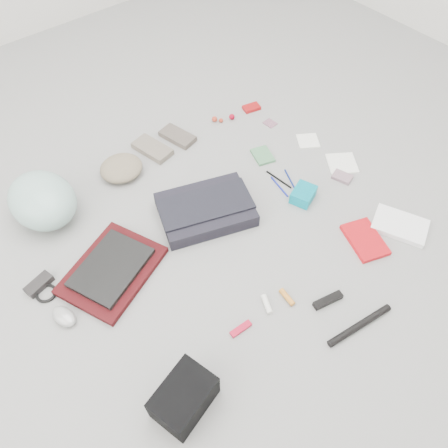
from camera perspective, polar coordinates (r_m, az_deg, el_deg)
ground_plane at (r=1.85m, az=-0.00°, el=-0.94°), size 4.00×4.00×0.00m
messenger_bag at (r=1.89m, az=-2.41°, el=1.89°), size 0.46×0.39×0.06m
bag_flap at (r=1.86m, az=-2.44°, el=2.63°), size 0.43×0.30×0.01m
laptop_sleeve at (r=1.79m, az=-14.39°, el=-5.90°), size 0.46×0.41×0.03m
laptop at (r=1.77m, az=-14.54°, el=-5.51°), size 0.36×0.31×0.02m
bike_helmet at (r=1.99m, az=-22.64°, el=2.89°), size 0.29×0.35×0.20m
beanie at (r=2.10m, az=-13.27°, el=7.13°), size 0.22×0.21×0.07m
mitten_left at (r=2.20m, az=-9.34°, el=9.68°), size 0.14×0.21×0.03m
mitten_right at (r=2.25m, az=-6.09°, el=11.32°), size 0.13×0.20×0.03m
power_brick at (r=1.84m, az=-23.01°, el=-7.25°), size 0.12×0.07×0.03m
cable_coil at (r=1.82m, az=-22.20°, el=-8.38°), size 0.11×0.11×0.01m
mouse at (r=1.73m, az=-20.16°, el=-11.26°), size 0.08×0.12×0.04m
camera_bag at (r=1.49m, az=-5.24°, el=-21.67°), size 0.23×0.19×0.13m
multitool at (r=1.63m, az=2.21°, el=-13.51°), size 0.09×0.03×0.01m
toiletry_tube_white at (r=1.67m, az=5.60°, el=-10.37°), size 0.05×0.08×0.02m
toiletry_tube_orange at (r=1.69m, az=8.23°, el=-9.42°), size 0.03×0.08×0.02m
u_lock at (r=1.71m, az=13.41°, el=-9.67°), size 0.12×0.06×0.02m
bike_pump at (r=1.70m, az=17.30°, el=-12.51°), size 0.28×0.07×0.03m
book_red at (r=1.91m, az=17.94°, el=-1.98°), size 0.19×0.23×0.02m
book_white at (r=2.00m, az=22.00°, el=-0.16°), size 0.23×0.26×0.02m
notepad at (r=2.16m, az=5.06°, el=8.90°), size 0.12×0.14×0.01m
pen_blue at (r=2.03m, az=7.25°, el=4.87°), size 0.03×0.14×0.01m
pen_black at (r=2.06m, az=7.17°, el=5.80°), size 0.02×0.15×0.01m
pen_navy at (r=2.06m, az=8.61°, el=5.77°), size 0.06×0.12×0.01m
accordion_wallet at (r=1.98m, az=10.32°, el=3.81°), size 0.14×0.12×0.06m
card_deck at (r=2.12m, az=15.18°, el=5.95°), size 0.08×0.10×0.02m
napkin_top at (r=2.27m, az=10.92°, el=10.62°), size 0.14×0.14×0.01m
napkin_bottom at (r=2.19m, az=15.14°, el=7.66°), size 0.19×0.19×0.01m
lollipop_a at (r=2.34m, az=-1.25°, el=13.54°), size 0.04×0.04×0.03m
lollipop_b at (r=2.34m, az=-0.39°, el=13.38°), size 0.03×0.03×0.02m
lollipop_c at (r=2.36m, az=1.03°, el=13.83°), size 0.04×0.04×0.03m
altoids_tin at (r=2.43m, az=3.61°, el=14.93°), size 0.10×0.08×0.02m
stamp_sheet at (r=2.35m, az=6.04°, el=12.95°), size 0.06×0.07×0.00m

